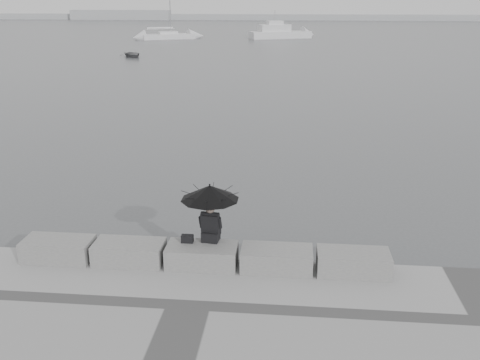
# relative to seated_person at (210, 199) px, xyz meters

# --- Properties ---
(ground) EXTENTS (360.00, 360.00, 0.00)m
(ground) POSITION_rel_seated_person_xyz_m (-0.16, 0.16, -2.04)
(ground) COLOR #484A4D
(ground) RESTS_ON ground
(stone_block_far_left) EXTENTS (1.60, 0.80, 0.50)m
(stone_block_far_left) POSITION_rel_seated_person_xyz_m (-3.56, -0.29, -1.29)
(stone_block_far_left) COLOR slate
(stone_block_far_left) RESTS_ON promenade
(stone_block_left) EXTENTS (1.60, 0.80, 0.50)m
(stone_block_left) POSITION_rel_seated_person_xyz_m (-1.86, -0.29, -1.29)
(stone_block_left) COLOR slate
(stone_block_left) RESTS_ON promenade
(stone_block_centre) EXTENTS (1.60, 0.80, 0.50)m
(stone_block_centre) POSITION_rel_seated_person_xyz_m (-0.16, -0.29, -1.29)
(stone_block_centre) COLOR slate
(stone_block_centre) RESTS_ON promenade
(stone_block_right) EXTENTS (1.60, 0.80, 0.50)m
(stone_block_right) POSITION_rel_seated_person_xyz_m (1.54, -0.29, -1.29)
(stone_block_right) COLOR slate
(stone_block_right) RESTS_ON promenade
(stone_block_far_right) EXTENTS (1.60, 0.80, 0.50)m
(stone_block_far_right) POSITION_rel_seated_person_xyz_m (3.24, -0.29, -1.29)
(stone_block_far_right) COLOR slate
(stone_block_far_right) RESTS_ON promenade
(seated_person) EXTENTS (1.34, 1.34, 1.39)m
(seated_person) POSITION_rel_seated_person_xyz_m (0.00, 0.00, 0.00)
(seated_person) COLOR black
(seated_person) RESTS_ON stone_block_centre
(bag) EXTENTS (0.27, 0.16, 0.18)m
(bag) POSITION_rel_seated_person_xyz_m (-0.52, -0.14, -0.95)
(bag) COLOR black
(bag) RESTS_ON stone_block_centre
(distant_landmass) EXTENTS (180.00, 8.00, 2.80)m
(distant_landmass) POSITION_rel_seated_person_xyz_m (-8.30, 154.67, -1.14)
(distant_landmass) COLOR #A4A6A9
(distant_landmass) RESTS_ON ground
(sailboat_left) EXTENTS (8.55, 6.20, 12.90)m
(sailboat_left) POSITION_rel_seated_person_xyz_m (-18.34, 75.94, -1.52)
(sailboat_left) COLOR silver
(sailboat_left) RESTS_ON ground
(motor_cruiser) EXTENTS (10.30, 6.45, 4.50)m
(motor_cruiser) POSITION_rel_seated_person_xyz_m (-0.44, 79.30, -1.15)
(motor_cruiser) COLOR silver
(motor_cruiser) RESTS_ON ground
(dinghy) EXTENTS (3.49, 3.09, 0.56)m
(dinghy) POSITION_rel_seated_person_xyz_m (-16.20, 48.62, -1.76)
(dinghy) COLOR slate
(dinghy) RESTS_ON ground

